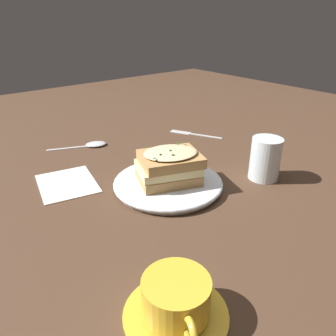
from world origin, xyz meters
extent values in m
plane|color=#473021|center=(0.00, 0.00, 0.00)|extent=(2.40, 2.40, 0.00)
cylinder|color=white|center=(-0.01, 0.01, 0.01)|extent=(0.23, 0.23, 0.02)
torus|color=white|center=(-0.01, 0.01, 0.01)|extent=(0.24, 0.24, 0.01)
cube|color=#B2844C|center=(-0.01, 0.01, 0.03)|extent=(0.14, 0.16, 0.02)
cube|color=#EFDB93|center=(-0.01, 0.01, 0.05)|extent=(0.14, 0.16, 0.02)
cube|color=#B2844C|center=(-0.01, 0.01, 0.07)|extent=(0.14, 0.16, 0.02)
ellipsoid|color=beige|center=(-0.01, 0.01, 0.08)|extent=(0.13, 0.14, 0.01)
cube|color=#2D6028|center=(-0.03, 0.05, 0.09)|extent=(0.01, 0.01, 0.00)
cube|color=#2D6028|center=(-0.03, 0.06, 0.09)|extent=(0.00, 0.00, 0.00)
cube|color=#2D6028|center=(-0.02, 0.06, 0.09)|extent=(0.00, 0.00, 0.00)
cube|color=#2D6028|center=(-0.01, -0.02, 0.09)|extent=(0.00, 0.01, 0.00)
cube|color=#2D6028|center=(-0.06, -0.02, 0.09)|extent=(0.01, 0.01, 0.00)
cube|color=#2D6028|center=(-0.01, 0.01, 0.09)|extent=(0.01, 0.01, 0.00)
cube|color=#2D6028|center=(0.00, -0.04, 0.09)|extent=(0.00, 0.01, 0.00)
cube|color=#2D6028|center=(0.01, 0.00, 0.09)|extent=(0.01, 0.01, 0.00)
cylinder|color=gold|center=(0.26, -0.20, 0.00)|extent=(0.14, 0.14, 0.01)
cylinder|color=gold|center=(0.26, -0.20, 0.03)|extent=(0.09, 0.09, 0.05)
cylinder|color=#381E0F|center=(0.26, -0.20, 0.05)|extent=(0.07, 0.07, 0.00)
torus|color=gold|center=(0.31, -0.23, 0.03)|extent=(0.04, 0.02, 0.04)
cylinder|color=silver|center=(0.09, 0.21, 0.05)|extent=(0.07, 0.07, 0.10)
cube|color=silver|center=(-0.20, 0.31, 0.00)|extent=(0.10, 0.06, 0.00)
cube|color=silver|center=(-0.27, 0.27, 0.00)|extent=(0.07, 0.05, 0.00)
cube|color=#333335|center=(-0.28, 0.26, 0.00)|extent=(0.04, 0.02, 0.00)
cube|color=#333335|center=(-0.28, 0.26, 0.00)|extent=(0.04, 0.02, 0.00)
cube|color=#333335|center=(-0.28, 0.27, 0.00)|extent=(0.04, 0.02, 0.00)
cube|color=silver|center=(-0.38, -0.08, 0.00)|extent=(0.05, 0.11, 0.00)
ellipsoid|color=silver|center=(-0.34, 0.00, 0.01)|extent=(0.06, 0.07, 0.01)
cube|color=silver|center=(-0.17, -0.16, 0.00)|extent=(0.17, 0.15, 0.00)
camera|label=1|loc=(0.49, -0.40, 0.36)|focal=35.00mm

